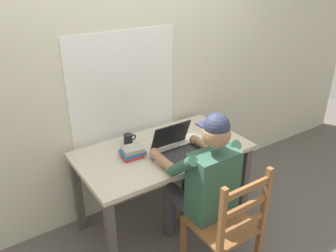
# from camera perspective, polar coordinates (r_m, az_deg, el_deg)

# --- Properties ---
(ground_plane) EXTENTS (8.00, 8.00, 0.00)m
(ground_plane) POSITION_cam_1_polar(r_m,az_deg,el_deg) (3.19, -0.77, -15.39)
(ground_plane) COLOR #56514C
(back_wall) EXTENTS (6.00, 0.08, 2.60)m
(back_wall) POSITION_cam_1_polar(r_m,az_deg,el_deg) (2.91, -5.87, 9.55)
(back_wall) COLOR beige
(back_wall) RESTS_ON ground
(desk) EXTENTS (1.37, 0.75, 0.74)m
(desk) POSITION_cam_1_polar(r_m,az_deg,el_deg) (2.82, -0.85, -5.57)
(desk) COLOR #BCB29E
(desk) RESTS_ON ground
(seated_person) EXTENTS (0.50, 0.60, 1.23)m
(seated_person) POSITION_cam_1_polar(r_m,az_deg,el_deg) (2.52, 5.83, -8.83)
(seated_person) COLOR #2D5642
(seated_person) RESTS_ON ground
(wooden_chair) EXTENTS (0.42, 0.42, 0.93)m
(wooden_chair) POSITION_cam_1_polar(r_m,az_deg,el_deg) (2.50, 9.80, -16.03)
(wooden_chair) COLOR brown
(wooden_chair) RESTS_ON ground
(laptop) EXTENTS (0.33, 0.31, 0.22)m
(laptop) POSITION_cam_1_polar(r_m,az_deg,el_deg) (2.69, 1.58, -3.51)
(laptop) COLOR black
(laptop) RESTS_ON desk
(computer_mouse) EXTENTS (0.06, 0.10, 0.03)m
(computer_mouse) POSITION_cam_1_polar(r_m,az_deg,el_deg) (2.80, 6.19, -3.20)
(computer_mouse) COLOR black
(computer_mouse) RESTS_ON desk
(coffee_mug_white) EXTENTS (0.12, 0.08, 0.09)m
(coffee_mug_white) POSITION_cam_1_polar(r_m,az_deg,el_deg) (2.89, 1.13, -1.44)
(coffee_mug_white) COLOR silver
(coffee_mug_white) RESTS_ON desk
(coffee_mug_dark) EXTENTS (0.11, 0.07, 0.09)m
(coffee_mug_dark) POSITION_cam_1_polar(r_m,az_deg,el_deg) (2.84, -6.57, -2.17)
(coffee_mug_dark) COLOR black
(coffee_mug_dark) RESTS_ON desk
(book_stack_main) EXTENTS (0.18, 0.15, 0.08)m
(book_stack_main) POSITION_cam_1_polar(r_m,az_deg,el_deg) (2.65, -5.89, -4.32)
(book_stack_main) COLOR #BC332D
(book_stack_main) RESTS_ON desk
(paper_pile_near_laptop) EXTENTS (0.27, 0.25, 0.01)m
(paper_pile_near_laptop) POSITION_cam_1_polar(r_m,az_deg,el_deg) (2.91, 3.06, -2.18)
(paper_pile_near_laptop) COLOR white
(paper_pile_near_laptop) RESTS_ON desk
(paper_pile_back_corner) EXTENTS (0.28, 0.21, 0.01)m
(paper_pile_back_corner) POSITION_cam_1_polar(r_m,az_deg,el_deg) (2.61, 1.07, -5.60)
(paper_pile_back_corner) COLOR silver
(paper_pile_back_corner) RESTS_ON desk
(paper_pile_side) EXTENTS (0.29, 0.25, 0.01)m
(paper_pile_side) POSITION_cam_1_polar(r_m,az_deg,el_deg) (2.88, 4.11, -2.50)
(paper_pile_side) COLOR silver
(paper_pile_side) RESTS_ON desk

